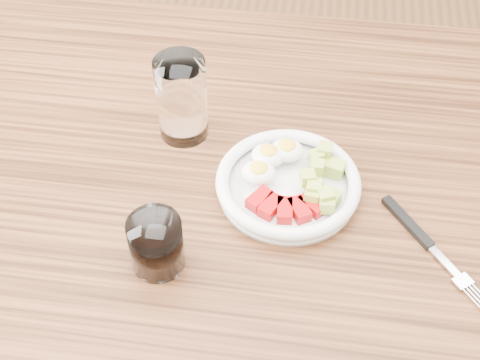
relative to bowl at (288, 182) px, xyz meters
The scene contains 5 objects.
dining_table 0.13m from the bowl, 153.78° to the right, with size 1.50×0.90×0.77m.
bowl is the anchor object (origin of this frame).
fork 0.19m from the bowl, 18.04° to the right, with size 0.13×0.16×0.01m.
water_glass 0.20m from the bowl, 149.92° to the left, with size 0.07×0.07×0.13m, color white.
coffee_glass 0.21m from the bowl, 136.44° to the right, with size 0.07×0.07×0.08m.
Camera 1 is at (0.07, -0.58, 1.47)m, focal length 50.00 mm.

